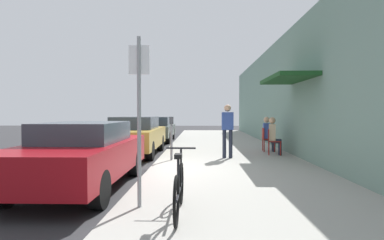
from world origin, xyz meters
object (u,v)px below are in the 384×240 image
object	(u,v)px
parked_car_0	(82,154)
bicycle_0	(179,189)
parking_meter	(171,135)
seated_patron_1	(268,133)
parked_car_2	(156,129)
seated_patron_0	(274,135)
cafe_chair_1	(266,138)
cafe_chair_0	(272,140)
street_sign	(139,108)
pedestrian_standing	(228,127)
parked_car_1	(135,135)

from	to	relation	value
parked_car_0	bicycle_0	world-z (taller)	parked_car_0
parking_meter	seated_patron_1	bearing A→B (deg)	33.31
parked_car_2	seated_patron_0	bearing A→B (deg)	-52.05
parked_car_2	cafe_chair_1	xyz separation A→B (m)	(4.89, -5.40, -0.08)
seated_patron_0	cafe_chair_0	bearing A→B (deg)	169.11
cafe_chair_0	cafe_chair_1	distance (m)	0.94
street_sign	seated_patron_1	xyz separation A→B (m)	(3.45, 7.11, -0.82)
street_sign	cafe_chair_1	size ratio (longest dim) A/B	2.99
seated_patron_0	cafe_chair_1	bearing A→B (deg)	93.64
street_sign	seated_patron_1	world-z (taller)	street_sign
cafe_chair_1	seated_patron_1	distance (m)	0.20
parked_car_0	pedestrian_standing	distance (m)	4.95
seated_patron_1	seated_patron_0	bearing A→B (deg)	-89.98
parked_car_0	pedestrian_standing	bearing A→B (deg)	48.12
cafe_chair_0	cafe_chair_1	bearing A→B (deg)	90.08
street_sign	parking_meter	bearing A→B (deg)	89.41
seated_patron_0	parked_car_1	bearing A→B (deg)	171.34
parked_car_1	parked_car_2	bearing A→B (deg)	90.00
pedestrian_standing	parked_car_0	bearing A→B (deg)	-131.88
seated_patron_0	street_sign	bearing A→B (deg)	-119.27
parked_car_2	pedestrian_standing	distance (m)	7.91
cafe_chair_0	cafe_chair_1	size ratio (longest dim) A/B	1.00
parked_car_0	parked_car_2	distance (m)	10.86
parked_car_1	pedestrian_standing	size ratio (longest dim) A/B	2.59
parked_car_0	parking_meter	size ratio (longest dim) A/B	3.33
seated_patron_1	parked_car_1	bearing A→B (deg)	-177.79
parked_car_1	cafe_chair_0	xyz separation A→B (m)	(4.90, -0.74, -0.11)
parking_meter	seated_patron_1	xyz separation A→B (m)	(3.40, 2.24, -0.07)
parked_car_0	seated_patron_0	size ratio (longest dim) A/B	3.41
parked_car_1	cafe_chair_1	world-z (taller)	parked_car_1
parking_meter	cafe_chair_0	size ratio (longest dim) A/B	1.52
parked_car_1	street_sign	world-z (taller)	street_sign
seated_patron_0	parked_car_2	bearing A→B (deg)	127.95
cafe_chair_0	cafe_chair_1	xyz separation A→B (m)	(-0.00, 0.94, 0.00)
seated_patron_0	seated_patron_1	world-z (taller)	same
cafe_chair_0	bicycle_0	bearing A→B (deg)	-113.01
street_sign	bicycle_0	size ratio (longest dim) A/B	1.52
cafe_chair_1	pedestrian_standing	distance (m)	2.44
parked_car_2	seated_patron_1	bearing A→B (deg)	-47.50
parked_car_1	pedestrian_standing	world-z (taller)	pedestrian_standing
pedestrian_standing	cafe_chair_1	bearing A→B (deg)	48.07
parked_car_1	seated_patron_1	world-z (taller)	parked_car_1
street_sign	seated_patron_1	distance (m)	7.95
seated_patron_0	cafe_chair_1	distance (m)	0.97
parked_car_0	street_sign	bearing A→B (deg)	-47.85
bicycle_0	cafe_chair_0	size ratio (longest dim) A/B	1.97
parked_car_1	seated_patron_0	xyz separation A→B (m)	(4.95, -0.75, 0.08)
parking_meter	cafe_chair_1	distance (m)	4.03
parked_car_2	cafe_chair_1	bearing A→B (deg)	-47.83
bicycle_0	cafe_chair_0	world-z (taller)	bicycle_0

